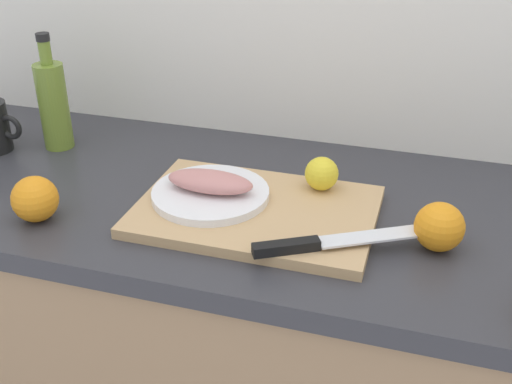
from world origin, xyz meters
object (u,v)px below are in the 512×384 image
object	(u,v)px
cutting_board	(256,211)
chef_knife	(318,243)
white_plate	(211,194)
fish_fillet	(210,182)
olive_oil_bottle	(53,103)
orange_0	(35,199)
lemon_0	(322,174)

from	to	relation	value
cutting_board	chef_knife	world-z (taller)	chef_knife
white_plate	fish_fillet	world-z (taller)	fish_fillet
olive_oil_bottle	orange_0	distance (m)	0.33
olive_oil_bottle	orange_0	world-z (taller)	olive_oil_bottle
chef_knife	olive_oil_bottle	size ratio (longest dim) A/B	1.04
fish_fillet	lemon_0	size ratio (longest dim) A/B	2.57
cutting_board	olive_oil_bottle	size ratio (longest dim) A/B	1.68
white_plate	chef_knife	bearing A→B (deg)	-25.74
chef_knife	lemon_0	bearing A→B (deg)	71.05
white_plate	olive_oil_bottle	world-z (taller)	olive_oil_bottle
fish_fillet	olive_oil_bottle	distance (m)	0.46
olive_oil_bottle	white_plate	bearing A→B (deg)	-20.71
white_plate	olive_oil_bottle	size ratio (longest dim) A/B	0.85
white_plate	chef_knife	world-z (taller)	chef_knife
lemon_0	olive_oil_bottle	distance (m)	0.62
fish_fillet	orange_0	bearing A→B (deg)	-154.77
chef_knife	lemon_0	distance (m)	0.21
cutting_board	fish_fillet	bearing A→B (deg)	174.40
cutting_board	chef_knife	size ratio (longest dim) A/B	1.61
chef_knife	olive_oil_bottle	world-z (taller)	olive_oil_bottle
cutting_board	orange_0	distance (m)	0.39
chef_knife	orange_0	xyz separation A→B (m)	(-0.51, -0.02, 0.01)
cutting_board	chef_knife	distance (m)	0.17
fish_fillet	lemon_0	distance (m)	0.21
fish_fillet	lemon_0	xyz separation A→B (m)	(0.19, 0.09, -0.00)
lemon_0	fish_fillet	bearing A→B (deg)	-153.64
chef_knife	olive_oil_bottle	distance (m)	0.71
olive_oil_bottle	orange_0	xyz separation A→B (m)	(0.14, -0.29, -0.06)
cutting_board	orange_0	xyz separation A→B (m)	(-0.37, -0.12, 0.03)
cutting_board	olive_oil_bottle	bearing A→B (deg)	161.81
olive_oil_bottle	cutting_board	bearing A→B (deg)	-18.19
chef_knife	fish_fillet	bearing A→B (deg)	125.02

